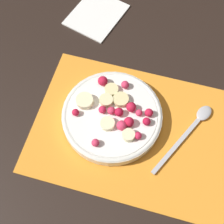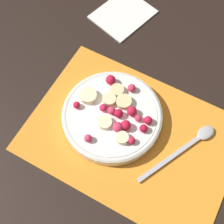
% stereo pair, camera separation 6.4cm
% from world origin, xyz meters
% --- Properties ---
extents(ground_plane, '(3.00, 3.00, 0.00)m').
position_xyz_m(ground_plane, '(0.00, 0.00, 0.00)').
color(ground_plane, black).
extents(placemat, '(0.43, 0.30, 0.01)m').
position_xyz_m(placemat, '(0.00, 0.00, 0.00)').
color(placemat, orange).
rests_on(placemat, ground_plane).
extents(fruit_bowl, '(0.21, 0.21, 0.05)m').
position_xyz_m(fruit_bowl, '(-0.05, 0.01, 0.02)').
color(fruit_bowl, silver).
rests_on(fruit_bowl, placemat).
extents(spoon, '(0.11, 0.19, 0.01)m').
position_xyz_m(spoon, '(0.12, 0.04, 0.01)').
color(spoon, '#B2B2B7').
rests_on(spoon, placemat).
extents(napkin, '(0.15, 0.17, 0.01)m').
position_xyz_m(napkin, '(-0.17, 0.29, 0.00)').
color(napkin, white).
rests_on(napkin, ground_plane).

